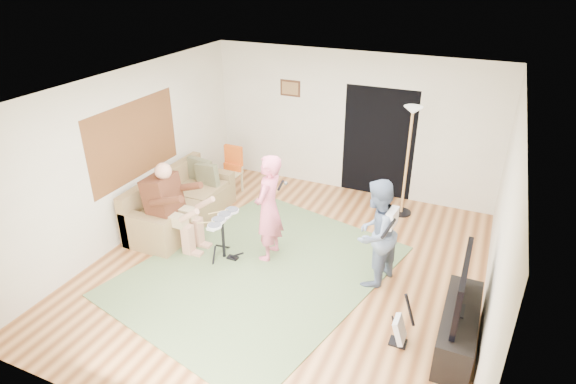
# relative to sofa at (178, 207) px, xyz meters

# --- Properties ---
(floor) EXTENTS (6.00, 6.00, 0.00)m
(floor) POSITION_rel_sofa_xyz_m (2.30, -0.53, -0.29)
(floor) COLOR brown
(floor) RESTS_ON ground
(walls) EXTENTS (5.50, 6.00, 2.70)m
(walls) POSITION_rel_sofa_xyz_m (2.30, -0.53, 1.06)
(walls) COLOR beige
(walls) RESTS_ON floor
(ceiling) EXTENTS (6.00, 6.00, 0.00)m
(ceiling) POSITION_rel_sofa_xyz_m (2.30, -0.53, 2.41)
(ceiling) COLOR white
(ceiling) RESTS_ON walls
(window_blinds) EXTENTS (0.00, 2.05, 2.05)m
(window_blinds) POSITION_rel_sofa_xyz_m (-0.45, -0.33, 1.26)
(window_blinds) COLOR brown
(window_blinds) RESTS_ON walls
(doorway) EXTENTS (2.10, 0.00, 2.10)m
(doorway) POSITION_rel_sofa_xyz_m (2.85, 2.46, 0.76)
(doorway) COLOR black
(doorway) RESTS_ON walls
(picture_frame) EXTENTS (0.42, 0.03, 0.32)m
(picture_frame) POSITION_rel_sofa_xyz_m (1.05, 2.46, 1.61)
(picture_frame) COLOR #3F2314
(picture_frame) RESTS_ON walls
(area_rug) EXTENTS (3.93, 4.50, 0.02)m
(area_rug) POSITION_rel_sofa_xyz_m (1.96, -0.74, -0.28)
(area_rug) COLOR #556D42
(area_rug) RESTS_ON floor
(sofa) EXTENTS (0.89, 2.15, 0.87)m
(sofa) POSITION_rel_sofa_xyz_m (0.00, 0.00, 0.00)
(sofa) COLOR olive
(sofa) RESTS_ON floor
(drummer) EXTENTS (0.92, 0.51, 1.41)m
(drummer) POSITION_rel_sofa_xyz_m (0.43, -0.65, 0.26)
(drummer) COLOR #512716
(drummer) RESTS_ON sofa
(drum_kit) EXTENTS (0.40, 0.72, 0.74)m
(drum_kit) POSITION_rel_sofa_xyz_m (1.30, -0.65, 0.03)
(drum_kit) COLOR black
(drum_kit) RESTS_ON floor
(singer) EXTENTS (0.42, 0.63, 1.68)m
(singer) POSITION_rel_sofa_xyz_m (1.92, -0.34, 0.55)
(singer) COLOR #DE607D
(singer) RESTS_ON floor
(microphone) EXTENTS (0.06, 0.06, 0.24)m
(microphone) POSITION_rel_sofa_xyz_m (2.12, -0.34, 0.97)
(microphone) COLOR black
(microphone) RESTS_ON singer
(guitarist) EXTENTS (0.79, 0.90, 1.58)m
(guitarist) POSITION_rel_sofa_xyz_m (3.53, -0.31, 0.50)
(guitarist) COLOR slate
(guitarist) RESTS_ON floor
(guitar_held) EXTENTS (0.17, 0.61, 0.26)m
(guitar_held) POSITION_rel_sofa_xyz_m (3.73, -0.31, 0.78)
(guitar_held) COLOR white
(guitar_held) RESTS_ON guitarist
(guitar_spare) EXTENTS (0.27, 0.24, 0.75)m
(guitar_spare) POSITION_rel_sofa_xyz_m (4.17, -1.40, -0.08)
(guitar_spare) COLOR black
(guitar_spare) RESTS_ON floor
(torchiere_lamp) EXTENTS (0.36, 0.36, 1.99)m
(torchiere_lamp) POSITION_rel_sofa_xyz_m (3.50, 1.87, 1.07)
(torchiere_lamp) COLOR black
(torchiere_lamp) RESTS_ON floor
(dining_chair) EXTENTS (0.41, 0.42, 0.93)m
(dining_chair) POSITION_rel_sofa_xyz_m (0.26, 1.37, 0.04)
(dining_chair) COLOR tan
(dining_chair) RESTS_ON floor
(tv_cabinet) EXTENTS (0.40, 1.40, 0.50)m
(tv_cabinet) POSITION_rel_sofa_xyz_m (4.80, -1.13, -0.04)
(tv_cabinet) COLOR black
(tv_cabinet) RESTS_ON floor
(television) EXTENTS (0.06, 1.15, 0.66)m
(television) POSITION_rel_sofa_xyz_m (4.75, -1.13, 0.56)
(television) COLOR black
(television) RESTS_ON tv_cabinet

